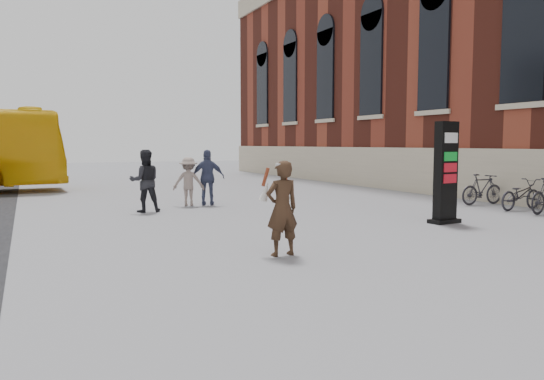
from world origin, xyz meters
name	(u,v)px	position (x,y,z in m)	size (l,w,h in m)	color
ground	(324,256)	(0.00, 0.00, 0.00)	(100.00, 100.00, 0.00)	#9E9EA3
info_pylon	(446,173)	(4.70, 2.11, 1.25)	(0.84, 0.49, 2.50)	black
woman	(282,207)	(-0.64, 0.36, 0.86)	(0.64, 0.58, 1.67)	#392115
pedestrian_a	(145,181)	(-1.60, 7.38, 0.90)	(0.87, 0.68, 1.79)	black
pedestrian_b	(189,182)	(-0.02, 8.38, 0.77)	(0.99, 0.57, 1.53)	gray
pedestrian_c	(208,177)	(0.58, 8.26, 0.89)	(1.04, 0.43, 1.77)	#404768
bike_6	(521,195)	(8.60, 3.16, 0.46)	(0.61, 1.75, 0.92)	#2A2830
bike_7	(482,189)	(8.60, 4.63, 0.50)	(0.47, 1.67, 1.00)	#2A2830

